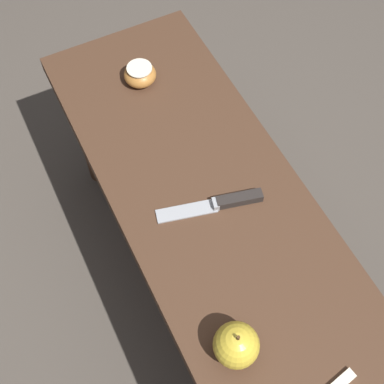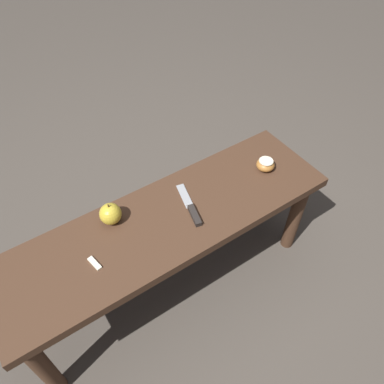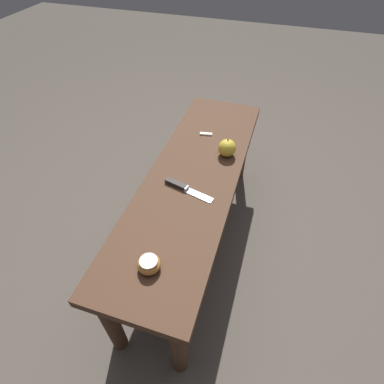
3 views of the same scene
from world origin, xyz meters
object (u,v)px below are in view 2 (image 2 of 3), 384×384
object	(u,v)px
knife	(192,210)
apple_whole	(110,214)
wooden_bench	(169,231)
apple_cut	(265,164)

from	to	relation	value
knife	apple_whole	distance (m)	0.31
wooden_bench	apple_cut	xyz separation A→B (m)	(-0.49, -0.00, 0.11)
apple_whole	apple_cut	xyz separation A→B (m)	(-0.67, 0.10, -0.02)
apple_whole	apple_cut	bearing A→B (deg)	171.15
wooden_bench	apple_cut	distance (m)	0.50
wooden_bench	knife	xyz separation A→B (m)	(-0.10, 0.02, 0.09)
wooden_bench	apple_whole	bearing A→B (deg)	-31.24
wooden_bench	apple_whole	distance (m)	0.24
apple_whole	apple_cut	size ratio (longest dim) A/B	1.20
knife	apple_cut	bearing A→B (deg)	-72.31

